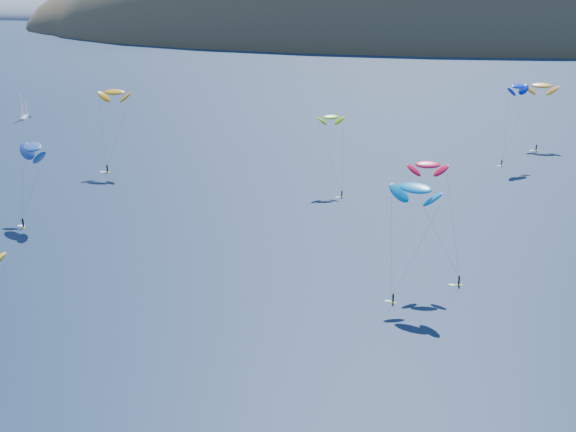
{
  "coord_description": "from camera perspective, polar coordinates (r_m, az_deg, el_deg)",
  "views": [
    {
      "loc": [
        20.19,
        -55.66,
        53.34
      ],
      "look_at": [
        -3.59,
        80.0,
        9.0
      ],
      "focal_mm": 50.0,
      "sensor_mm": 36.0,
      "label": 1
    }
  ],
  "objects": [
    {
      "name": "kitesurfer_10",
      "position": [
        177.59,
        -17.71,
        4.7
      ],
      "size": [
        10.93,
        13.32,
        18.48
      ],
      "rotation": [
        0.0,
        0.0,
        -0.76
      ],
      "color": "#AFE519",
      "rests_on": "ground"
    },
    {
      "name": "kitesurfer_5",
      "position": [
        130.75,
        9.09,
        1.97
      ],
      "size": [
        9.73,
        9.45,
        20.55
      ],
      "rotation": [
        0.0,
        0.0,
        -0.47
      ],
      "color": "#AFE519",
      "rests_on": "ground"
    },
    {
      "name": "kitesurfer_1",
      "position": [
        215.57,
        -12.25,
        8.6
      ],
      "size": [
        8.69,
        7.76,
        22.63
      ],
      "rotation": [
        0.0,
        0.0,
        -0.03
      ],
      "color": "#AFE519",
      "rests_on": "ground"
    },
    {
      "name": "kitesurfer_11",
      "position": [
        250.47,
        17.6,
        8.83
      ],
      "size": [
        9.5,
        11.92,
        20.26
      ],
      "rotation": [
        0.0,
        0.0,
        -0.08
      ],
      "color": "#AFE519",
      "rests_on": "ground"
    },
    {
      "name": "kitesurfer_4",
      "position": [
        224.63,
        16.04,
        8.86
      ],
      "size": [
        8.07,
        8.9,
        23.24
      ],
      "rotation": [
        0.0,
        0.0,
        0.89
      ],
      "color": "#AFE519",
      "rests_on": "ground"
    },
    {
      "name": "kitesurfer_3",
      "position": [
        193.37,
        3.08,
        7.02
      ],
      "size": [
        7.95,
        11.81,
        18.9
      ],
      "rotation": [
        0.0,
        0.0,
        0.36
      ],
      "color": "#AFE519",
      "rests_on": "ground"
    },
    {
      "name": "kitesurfer_9",
      "position": [
        139.15,
        9.92,
        3.58
      ],
      "size": [
        10.49,
        7.11,
        21.64
      ],
      "rotation": [
        0.0,
        0.0,
        0.1
      ],
      "color": "#AFE519",
      "rests_on": "ground"
    },
    {
      "name": "island",
      "position": [
        621.63,
        11.9,
        11.56
      ],
      "size": [
        730.0,
        300.0,
        210.0
      ],
      "color": "#3D3526",
      "rests_on": "ground"
    },
    {
      "name": "sailboat",
      "position": [
        296.35,
        -18.25,
        6.76
      ],
      "size": [
        8.31,
        7.23,
        9.98
      ],
      "rotation": [
        0.0,
        0.0,
        0.25
      ],
      "color": "white",
      "rests_on": "ground"
    }
  ]
}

